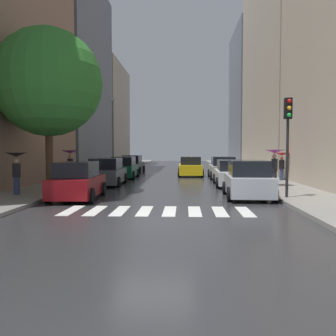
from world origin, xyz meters
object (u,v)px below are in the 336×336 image
(pedestrian_far_side, at_px, (70,158))
(traffic_light_right_corner, at_px, (288,125))
(parked_car_left_fourth, at_px, (132,165))
(pedestrian_near_tree, at_px, (274,158))
(parked_car_left_nearest, at_px, (77,182))
(taxi_midroad, at_px, (190,167))
(lamp_post_left, at_px, (113,130))
(street_tree_left, at_px, (48,83))
(parked_car_right_nearest, at_px, (248,181))
(pedestrian_by_kerb, at_px, (16,164))
(parked_car_left_third, at_px, (124,168))
(parked_car_left_second, at_px, (107,172))
(pedestrian_foreground, at_px, (282,159))
(parked_car_right_second, at_px, (231,174))
(parked_car_right_third, at_px, (223,168))

(pedestrian_far_side, height_order, traffic_light_right_corner, traffic_light_right_corner)
(parked_car_left_fourth, relative_size, pedestrian_near_tree, 2.01)
(pedestrian_far_side, bearing_deg, parked_car_left_nearest, -33.22)
(taxi_midroad, xyz_separation_m, pedestrian_far_side, (-7.60, -8.26, 0.91))
(pedestrian_near_tree, relative_size, lamp_post_left, 0.31)
(pedestrian_near_tree, xyz_separation_m, street_tree_left, (-11.97, -3.07, 3.84))
(parked_car_right_nearest, height_order, taxi_midroad, taxi_midroad)
(parked_car_left_fourth, distance_m, pedestrian_by_kerb, 18.46)
(parked_car_left_third, height_order, parked_car_left_fourth, parked_car_left_fourth)
(parked_car_left_second, height_order, parked_car_left_fourth, parked_car_left_second)
(parked_car_left_fourth, bearing_deg, parked_car_right_nearest, -154.68)
(taxi_midroad, height_order, pedestrian_far_side, pedestrian_far_side)
(pedestrian_near_tree, distance_m, lamp_post_left, 16.96)
(pedestrian_near_tree, height_order, traffic_light_right_corner, traffic_light_right_corner)
(parked_car_right_nearest, xyz_separation_m, lamp_post_left, (-9.45, 16.39, 3.22))
(parked_car_left_third, bearing_deg, pedestrian_foreground, -106.65)
(parked_car_left_fourth, relative_size, parked_car_right_second, 0.88)
(parked_car_left_fourth, relative_size, parked_car_right_third, 0.92)
(pedestrian_foreground, relative_size, pedestrian_near_tree, 0.90)
(parked_car_right_nearest, distance_m, pedestrian_near_tree, 4.97)
(parked_car_left_second, xyz_separation_m, pedestrian_near_tree, (10.04, -1.48, 0.94))
(parked_car_left_second, height_order, parked_car_left_third, parked_car_left_second)
(parked_car_left_second, relative_size, parked_car_right_nearest, 1.15)
(parked_car_right_nearest, height_order, street_tree_left, street_tree_left)
(taxi_midroad, bearing_deg, parked_car_left_nearest, 159.55)
(parked_car_right_nearest, bearing_deg, traffic_light_right_corner, -114.75)
(parked_car_left_fourth, distance_m, parked_car_right_second, 14.60)
(taxi_midroad, relative_size, lamp_post_left, 0.68)
(parked_car_right_second, distance_m, pedestrian_near_tree, 2.80)
(parked_car_right_third, distance_m, lamp_post_left, 11.22)
(pedestrian_foreground, height_order, lamp_post_left, lamp_post_left)
(parked_car_right_nearest, height_order, parked_car_right_second, parked_car_right_nearest)
(parked_car_left_second, relative_size, pedestrian_by_kerb, 2.44)
(parked_car_right_third, bearing_deg, pedestrian_far_side, 120.21)
(pedestrian_by_kerb, bearing_deg, parked_car_left_second, 29.43)
(parked_car_left_third, distance_m, pedestrian_far_side, 6.38)
(parked_car_left_second, bearing_deg, parked_car_right_nearest, -128.25)
(parked_car_left_nearest, distance_m, parked_car_left_third, 12.16)
(parked_car_left_third, height_order, taxi_midroad, taxi_midroad)
(parked_car_left_fourth, bearing_deg, pedestrian_by_kerb, 172.81)
(parked_car_left_nearest, bearing_deg, street_tree_left, 42.80)
(pedestrian_foreground, bearing_deg, parked_car_left_nearest, -156.94)
(parked_car_right_third, height_order, taxi_midroad, taxi_midroad)
(parked_car_left_nearest, bearing_deg, pedestrian_near_tree, -65.20)
(traffic_light_right_corner, bearing_deg, pedestrian_near_tree, 82.25)
(lamp_post_left, bearing_deg, taxi_midroad, -20.10)
(parked_car_right_second, relative_size, pedestrian_by_kerb, 2.43)
(pedestrian_far_side, height_order, street_tree_left, street_tree_left)
(parked_car_left_fourth, xyz_separation_m, pedestrian_near_tree, (10.15, -13.56, 0.95))
(street_tree_left, bearing_deg, parked_car_left_fourth, 83.73)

